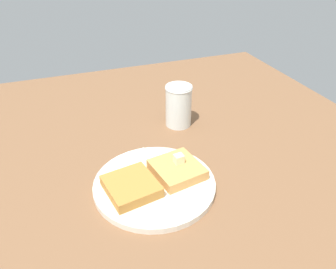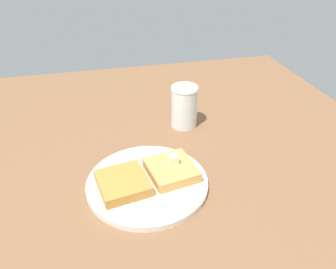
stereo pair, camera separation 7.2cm
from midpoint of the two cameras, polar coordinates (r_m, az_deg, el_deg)
table_surface at (r=74.49cm, az=-3.67°, el=-4.55°), size 110.79×110.79×2.82cm
plate at (r=65.08cm, az=-5.58°, el=-8.69°), size 23.86×23.86×1.27cm
toast_slice_left at (r=65.68cm, az=-1.76°, el=-6.26°), size 10.47×10.87×2.09cm
toast_slice_middle at (r=62.77cm, az=-9.76°, el=-9.01°), size 10.47×10.87×2.09cm
butter_pat_primary at (r=65.23cm, az=-1.29°, el=-4.37°), size 2.02×1.86×1.84cm
fork at (r=68.70cm, az=-1.78°, el=-5.16°), size 10.14×14.07×0.36cm
syrup_jar at (r=82.44cm, az=-0.67°, el=4.73°), size 6.77×6.77×10.67cm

